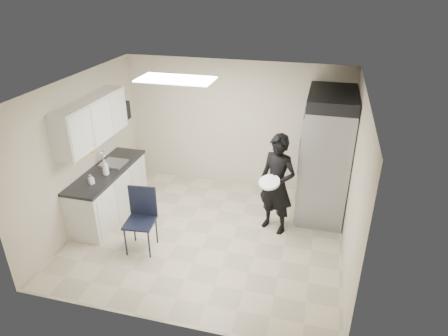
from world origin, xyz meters
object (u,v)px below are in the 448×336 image
(lower_counter, at_px, (109,193))
(man_tuxedo, at_px, (277,184))
(folding_chair, at_px, (140,223))
(commercial_fridge, at_px, (325,160))

(lower_counter, bearing_deg, man_tuxedo, 5.02)
(man_tuxedo, bearing_deg, folding_chair, -127.48)
(lower_counter, xyz_separation_m, man_tuxedo, (3.03, 0.27, 0.46))
(lower_counter, relative_size, man_tuxedo, 1.07)
(lower_counter, xyz_separation_m, folding_chair, (1.02, -0.85, 0.08))
(folding_chair, bearing_deg, man_tuxedo, 23.25)
(man_tuxedo, bearing_deg, lower_counter, -151.48)
(lower_counter, relative_size, commercial_fridge, 0.90)
(man_tuxedo, bearing_deg, commercial_fridge, 70.66)
(commercial_fridge, height_order, folding_chair, commercial_fridge)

